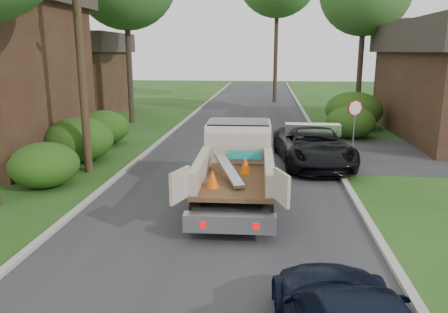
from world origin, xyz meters
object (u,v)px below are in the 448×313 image
Objects in this scene: house_left_far at (74,71)px; black_pickup at (313,145)px; utility_pole at (79,33)px; flatbed_truck at (237,158)px; stop_sign at (355,115)px.

house_left_far is 22.57m from black_pickup.
utility_pole is 1.76× the size of black_pickup.
utility_pole is 18.93m from house_left_far.
utility_pole is 1.67× the size of flatbed_truck.
house_left_far is at bearing 131.58° from black_pickup.
house_left_far is 1.33× the size of black_pickup.
utility_pole reaches higher than black_pickup.
utility_pole is at bearing -159.38° from stop_sign.
house_left_far is at bearing 124.55° from flatbed_truck.
house_left_far is (-8.02, 17.02, -2.12)m from utility_pole.
flatbed_truck is at bearing -21.16° from utility_pole.
utility_pole is (-10.68, -4.02, 3.40)m from stop_sign.
stop_sign is 7.93m from flatbed_truck.
flatbed_truck reaches higher than black_pickup.
house_left_far is (-18.70, 13.00, 1.27)m from stop_sign.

